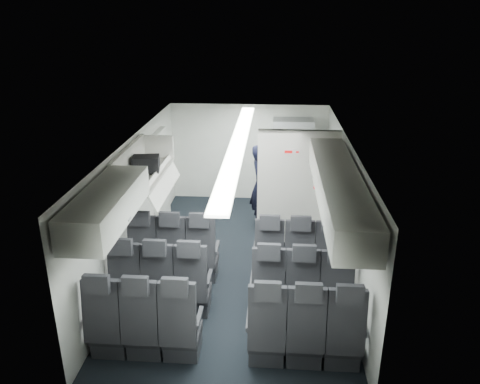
# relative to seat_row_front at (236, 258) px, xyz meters

# --- Properties ---
(cabin_shell) EXTENTS (3.41, 6.01, 2.16)m
(cabin_shell) POSITION_rel_seat_row_front_xyz_m (0.00, 0.53, 0.72)
(cabin_shell) COLOR black
(cabin_shell) RESTS_ON ground
(seat_row_front) EXTENTS (3.33, 0.56, 1.24)m
(seat_row_front) POSITION_rel_seat_row_front_xyz_m (0.00, 0.00, 0.00)
(seat_row_front) COLOR #232427
(seat_row_front) RESTS_ON cabin_shell
(seat_row_mid) EXTENTS (3.33, 0.56, 1.24)m
(seat_row_mid) POSITION_rel_seat_row_front_xyz_m (0.00, -0.90, 0.00)
(seat_row_mid) COLOR #232427
(seat_row_mid) RESTS_ON cabin_shell
(seat_row_rear) EXTENTS (3.33, 0.56, 1.24)m
(seat_row_rear) POSITION_rel_seat_row_front_xyz_m (0.00, -1.80, 0.00)
(seat_row_rear) COLOR #232427
(seat_row_rear) RESTS_ON cabin_shell
(overhead_bin_left_rear) EXTENTS (0.53, 1.80, 0.40)m
(overhead_bin_left_rear) POSITION_rel_seat_row_front_xyz_m (-1.40, -1.47, 1.46)
(overhead_bin_left_rear) COLOR silver
(overhead_bin_left_rear) RESTS_ON cabin_shell
(overhead_bin_left_front_open) EXTENTS (0.64, 1.70, 0.72)m
(overhead_bin_left_front_open) POSITION_rel_seat_row_front_xyz_m (-1.44, 0.28, 1.33)
(overhead_bin_left_front_open) COLOR #9E9E93
(overhead_bin_left_front_open) RESTS_ON cabin_shell
(overhead_bin_right_rear) EXTENTS (0.53, 1.80, 0.40)m
(overhead_bin_right_rear) POSITION_rel_seat_row_front_xyz_m (1.40, -1.47, 1.46)
(overhead_bin_right_rear) COLOR silver
(overhead_bin_right_rear) RESTS_ON cabin_shell
(overhead_bin_right_front) EXTENTS (0.53, 1.70, 0.40)m
(overhead_bin_right_front) POSITION_rel_seat_row_front_xyz_m (1.40, 0.28, 1.46)
(overhead_bin_right_front) COLOR silver
(overhead_bin_right_front) RESTS_ON cabin_shell
(bulkhead_partition) EXTENTS (1.40, 0.15, 2.13)m
(bulkhead_partition) POSITION_rel_seat_row_front_xyz_m (0.98, 1.33, 0.67)
(bulkhead_partition) COLOR silver
(bulkhead_partition) RESTS_ON cabin_shell
(galley_unit) EXTENTS (0.85, 0.52, 1.90)m
(galley_unit) POSITION_rel_seat_row_front_xyz_m (0.95, 3.25, 0.55)
(galley_unit) COLOR #939399
(galley_unit) RESTS_ON cabin_shell
(boarding_door) EXTENTS (0.12, 1.27, 1.86)m
(boarding_door) POSITION_rel_seat_row_front_xyz_m (-1.64, 2.09, 0.55)
(boarding_door) COLOR silver
(boarding_door) RESTS_ON cabin_shell
(flight_attendant) EXTENTS (0.55, 0.69, 1.67)m
(flight_attendant) POSITION_rel_seat_row_front_xyz_m (0.32, 2.09, 0.43)
(flight_attendant) COLOR black
(flight_attendant) RESTS_ON ground
(carry_on_bag) EXTENTS (0.43, 0.33, 0.24)m
(carry_on_bag) POSITION_rel_seat_row_front_xyz_m (-1.40, 0.30, 1.42)
(carry_on_bag) COLOR black
(carry_on_bag) RESTS_ON overhead_bin_left_front_open
(papers) EXTENTS (0.20, 0.10, 0.15)m
(papers) POSITION_rel_seat_row_front_xyz_m (0.51, 2.04, 0.68)
(papers) COLOR white
(papers) RESTS_ON flight_attendant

